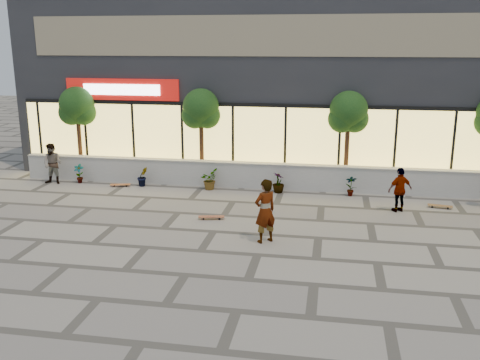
% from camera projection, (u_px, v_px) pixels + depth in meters
% --- Properties ---
extents(ground, '(80.00, 80.00, 0.00)m').
position_uv_depth(ground, '(257.00, 255.00, 14.93)').
color(ground, gray).
rests_on(ground, ground).
extents(planter_wall, '(22.00, 0.42, 1.04)m').
position_uv_depth(planter_wall, '(282.00, 176.00, 21.47)').
color(planter_wall, silver).
rests_on(planter_wall, ground).
extents(retail_building, '(24.00, 9.17, 8.50)m').
position_uv_depth(retail_building, '(295.00, 74.00, 25.76)').
color(retail_building, '#25262B').
rests_on(retail_building, ground).
extents(shrub_a, '(0.43, 0.29, 0.81)m').
position_uv_depth(shrub_a, '(79.00, 174.00, 22.41)').
color(shrub_a, '#103313').
rests_on(shrub_a, ground).
extents(shrub_b, '(0.57, 0.57, 0.81)m').
position_uv_depth(shrub_b, '(143.00, 176.00, 21.94)').
color(shrub_b, '#103313').
rests_on(shrub_b, ground).
extents(shrub_c, '(0.68, 0.77, 0.81)m').
position_uv_depth(shrub_c, '(209.00, 179.00, 21.46)').
color(shrub_c, '#103313').
rests_on(shrub_c, ground).
extents(shrub_d, '(0.64, 0.64, 0.81)m').
position_uv_depth(shrub_d, '(278.00, 183.00, 20.99)').
color(shrub_d, '#103313').
rests_on(shrub_d, ground).
extents(shrub_e, '(0.46, 0.35, 0.81)m').
position_uv_depth(shrub_e, '(351.00, 186.00, 20.52)').
color(shrub_e, '#103313').
rests_on(shrub_e, ground).
extents(tree_west, '(1.60, 1.50, 3.92)m').
position_uv_depth(tree_west, '(77.00, 108.00, 23.03)').
color(tree_west, '#49281A').
rests_on(tree_west, ground).
extents(tree_midwest, '(1.60, 1.50, 3.92)m').
position_uv_depth(tree_midwest, '(201.00, 111.00, 22.11)').
color(tree_midwest, '#49281A').
rests_on(tree_midwest, ground).
extents(tree_mideast, '(1.60, 1.50, 3.92)m').
position_uv_depth(tree_mideast, '(348.00, 114.00, 21.10)').
color(tree_mideast, '#49281A').
rests_on(tree_mideast, ground).
extents(skater_center, '(0.83, 0.81, 1.93)m').
position_uv_depth(skater_center, '(265.00, 211.00, 15.66)').
color(skater_center, white).
rests_on(skater_center, ground).
extents(skater_left, '(0.85, 0.67, 1.70)m').
position_uv_depth(skater_left, '(53.00, 164.00, 22.18)').
color(skater_left, '#938B5F').
rests_on(skater_left, ground).
extents(skater_right_near, '(0.99, 0.77, 1.57)m').
position_uv_depth(skater_right_near, '(400.00, 190.00, 18.55)').
color(skater_right_near, white).
rests_on(skater_right_near, ground).
extents(skateboard_center, '(0.90, 0.39, 0.10)m').
position_uv_depth(skateboard_center, '(211.00, 217.00, 17.89)').
color(skateboard_center, brown).
rests_on(skateboard_center, ground).
extents(skateboard_left, '(0.84, 0.41, 0.10)m').
position_uv_depth(skateboard_left, '(120.00, 185.00, 21.93)').
color(skateboard_left, orange).
rests_on(skateboard_left, ground).
extents(skateboard_right_near, '(0.87, 0.37, 0.10)m').
position_uv_depth(skateboard_right_near, '(440.00, 206.00, 19.10)').
color(skateboard_right_near, brown).
rests_on(skateboard_right_near, ground).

